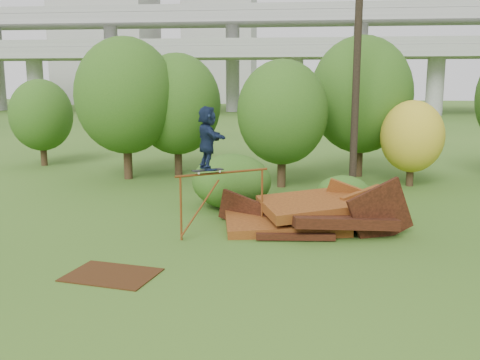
# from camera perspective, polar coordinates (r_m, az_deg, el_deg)

# --- Properties ---
(ground) EXTENTS (240.00, 240.00, 0.00)m
(ground) POSITION_cam_1_polar(r_m,az_deg,el_deg) (12.82, 2.59, -8.74)
(ground) COLOR #2D5116
(ground) RESTS_ON ground
(scrap_pile) EXTENTS (5.68, 3.15, 2.01)m
(scrap_pile) POSITION_cam_1_polar(r_m,az_deg,el_deg) (15.54, 7.52, -3.80)
(scrap_pile) COLOR #4A200D
(scrap_pile) RESTS_ON ground
(grind_rail) EXTENTS (2.36, 1.65, 1.78)m
(grind_rail) POSITION_cam_1_polar(r_m,az_deg,el_deg) (14.79, -1.83, -0.95)
(grind_rail) COLOR #62340F
(grind_rail) RESTS_ON ground
(skateboard) EXTENTS (0.85, 0.69, 0.09)m
(skateboard) POSITION_cam_1_polar(r_m,az_deg,el_deg) (14.50, -3.46, 1.05)
(skateboard) COLOR black
(skateboard) RESTS_ON grind_rail
(skater) EXTENTS (1.19, 1.64, 1.71)m
(skater) POSITION_cam_1_polar(r_m,az_deg,el_deg) (14.38, -3.50, 4.49)
(skater) COLOR #131F3A
(skater) RESTS_ON skateboard
(flat_plate) EXTENTS (2.14, 1.71, 0.03)m
(flat_plate) POSITION_cam_1_polar(r_m,az_deg,el_deg) (12.29, -13.53, -9.80)
(flat_plate) COLOR #371D0B
(flat_plate) RESTS_ON ground
(tree_0) EXTENTS (4.35, 4.35, 6.14)m
(tree_0) POSITION_cam_1_polar(r_m,az_deg,el_deg) (23.78, -12.12, 8.78)
(tree_0) COLOR black
(tree_0) RESTS_ON ground
(tree_1) EXTENTS (3.96, 3.96, 5.51)m
(tree_1) POSITION_cam_1_polar(r_m,az_deg,el_deg) (24.50, -6.72, 8.03)
(tree_1) COLOR black
(tree_1) RESTS_ON ground
(tree_2) EXTENTS (3.63, 3.63, 5.11)m
(tree_2) POSITION_cam_1_polar(r_m,az_deg,el_deg) (21.48, 4.53, 7.20)
(tree_2) COLOR black
(tree_2) RESTS_ON ground
(tree_3) EXTENTS (4.50, 4.50, 6.25)m
(tree_3) POSITION_cam_1_polar(r_m,az_deg,el_deg) (24.52, 12.79, 8.84)
(tree_3) COLOR black
(tree_3) RESTS_ON ground
(tree_4) EXTENTS (2.54, 2.54, 3.50)m
(tree_4) POSITION_cam_1_polar(r_m,az_deg,el_deg) (22.78, 17.88, 4.43)
(tree_4) COLOR black
(tree_4) RESTS_ON ground
(tree_6) EXTENTS (3.13, 3.13, 4.38)m
(tree_6) POSITION_cam_1_polar(r_m,az_deg,el_deg) (28.93, -20.44, 6.50)
(tree_6) COLOR black
(tree_6) RESTS_ON ground
(shrub_left) EXTENTS (2.67, 2.47, 1.85)m
(shrub_left) POSITION_cam_1_polar(r_m,az_deg,el_deg) (17.96, -0.89, -0.13)
(shrub_left) COLOR #1E4612
(shrub_left) RESTS_ON ground
(shrub_right) EXTENTS (1.80, 1.65, 1.27)m
(shrub_right) POSITION_cam_1_polar(r_m,az_deg,el_deg) (17.43, 10.95, -1.60)
(shrub_right) COLOR #1E4612
(shrub_right) RESTS_ON ground
(utility_pole) EXTENTS (1.40, 0.28, 10.75)m
(utility_pole) POSITION_cam_1_polar(r_m,az_deg,el_deg) (20.81, 12.42, 13.59)
(utility_pole) COLOR black
(utility_pole) RESTS_ON ground
(freeway_overpass) EXTENTS (160.00, 15.00, 13.70)m
(freeway_overpass) POSITION_cam_1_polar(r_m,az_deg,el_deg) (75.26, 5.95, 14.97)
(freeway_overpass) COLOR gray
(freeway_overpass) RESTS_ON ground
(building_left) EXTENTS (18.00, 16.00, 35.00)m
(building_left) POSITION_cam_1_polar(r_m,az_deg,el_deg) (114.67, -14.06, 16.72)
(building_left) COLOR #9E9E99
(building_left) RESTS_ON ground
(building_right) EXTENTS (14.00, 14.00, 28.00)m
(building_right) POSITION_cam_1_polar(r_m,az_deg,el_deg) (115.73, -2.07, 15.21)
(building_right) COLOR #9E9E99
(building_right) RESTS_ON ground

